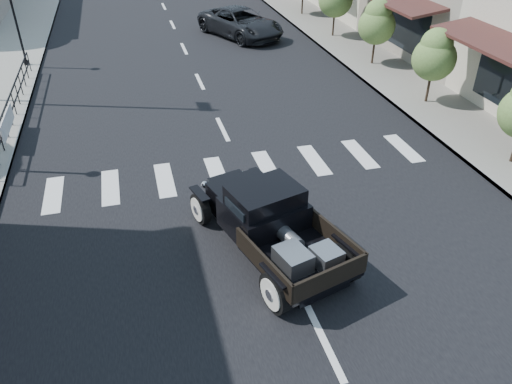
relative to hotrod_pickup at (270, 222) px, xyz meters
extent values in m
plane|color=black|center=(0.26, -0.04, -0.86)|extent=(120.00, 120.00, 0.00)
cube|color=black|center=(0.26, 14.96, -0.85)|extent=(14.00, 80.00, 0.02)
cube|color=gray|center=(-8.24, 14.96, -0.79)|extent=(3.00, 80.00, 0.15)
cube|color=gray|center=(8.76, 14.96, -0.79)|extent=(3.00, 80.00, 0.15)
cube|color=gray|center=(15.26, 12.96, 1.39)|extent=(10.00, 9.00, 4.50)
imported|color=black|center=(3.67, 18.44, -0.10)|extent=(4.54, 6.03, 1.52)
camera|label=1|loc=(-2.77, -9.16, 7.02)|focal=35.00mm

